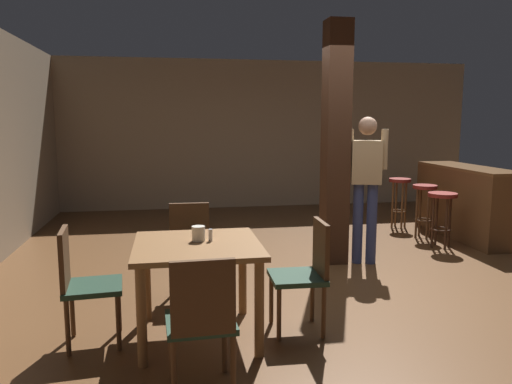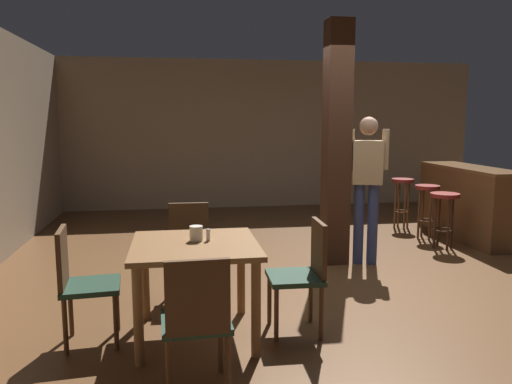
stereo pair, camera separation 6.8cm
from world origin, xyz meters
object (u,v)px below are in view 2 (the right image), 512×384
object	(u,v)px
bar_counter	(464,202)
bar_stool_mid	(427,199)
chair_north	(189,246)
salt_shaker	(208,235)
dining_table	(195,259)
standing_person	(367,179)
bar_stool_far	(402,192)
bar_stool_near	(444,206)
napkin_cup	(196,233)
chair_east	(304,270)
chair_west	(80,280)
chair_south	(197,318)

from	to	relation	value
bar_counter	bar_stool_mid	world-z (taller)	bar_counter
chair_north	salt_shaker	size ratio (longest dim) A/B	9.37
dining_table	salt_shaker	xyz separation A→B (m)	(0.11, 0.05, 0.17)
salt_shaker	standing_person	bearing A→B (deg)	40.32
salt_shaker	bar_stool_mid	distance (m)	4.27
bar_stool_mid	bar_stool_far	xyz separation A→B (m)	(-0.04, 0.70, 0.01)
bar_stool_near	napkin_cup	bearing A→B (deg)	-147.18
bar_stool_far	salt_shaker	bearing A→B (deg)	-133.41
chair_east	chair_west	size ratio (longest dim) A/B	1.00
bar_counter	bar_stool_far	world-z (taller)	bar_counter
chair_east	bar_stool_mid	distance (m)	3.78
chair_west	dining_table	bearing A→B (deg)	-0.06
chair_east	salt_shaker	xyz separation A→B (m)	(-0.75, 0.08, 0.29)
chair_south	standing_person	xyz separation A→B (m)	(2.08, 2.56, 0.50)
dining_table	chair_south	world-z (taller)	chair_south
dining_table	standing_person	world-z (taller)	standing_person
salt_shaker	bar_stool_far	bearing A→B (deg)	46.59
bar_counter	bar_stool_mid	size ratio (longest dim) A/B	2.48
chair_south	chair_east	xyz separation A→B (m)	(0.88, 0.83, 0.00)
bar_stool_mid	chair_north	bearing A→B (deg)	-150.88
napkin_cup	bar_stool_near	bearing A→B (deg)	32.82
dining_table	napkin_cup	distance (m)	0.20
chair_east	bar_counter	size ratio (longest dim) A/B	0.47
chair_north	chair_west	distance (m)	1.21
bar_stool_far	chair_west	bearing A→B (deg)	-140.44
chair_south	chair_north	distance (m)	1.74
chair_east	bar_stool_mid	bearing A→B (deg)	48.01
standing_person	bar_stool_mid	world-z (taller)	standing_person
chair_west	bar_counter	size ratio (longest dim) A/B	0.47
chair_west	standing_person	world-z (taller)	standing_person
napkin_cup	bar_counter	distance (m)	4.73
bar_counter	bar_stool_far	distance (m)	0.95
bar_counter	bar_stool_far	bearing A→B (deg)	127.26
standing_person	bar_stool_far	xyz separation A→B (m)	(1.29, 1.77, -0.43)
chair_west	bar_stool_far	bearing A→B (deg)	39.56
chair_south	chair_west	xyz separation A→B (m)	(-0.83, 0.86, 0.00)
chair_west	bar_stool_near	bearing A→B (deg)	27.80
bar_counter	bar_stool_far	xyz separation A→B (m)	(-0.58, 0.76, 0.05)
napkin_cup	chair_west	bearing A→B (deg)	-175.47
chair_north	bar_stool_mid	world-z (taller)	chair_north
chair_east	bar_counter	distance (m)	4.12
bar_stool_near	bar_stool_mid	distance (m)	0.57
salt_shaker	bar_stool_near	distance (m)	3.89
napkin_cup	salt_shaker	distance (m)	0.09
chair_west	napkin_cup	distance (m)	0.93
chair_east	chair_north	distance (m)	1.27
salt_shaker	chair_south	bearing A→B (deg)	-98.36
chair_north	bar_counter	distance (m)	4.35
chair_south	salt_shaker	distance (m)	0.97
chair_north	chair_west	xyz separation A→B (m)	(-0.83, -0.88, 0.00)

